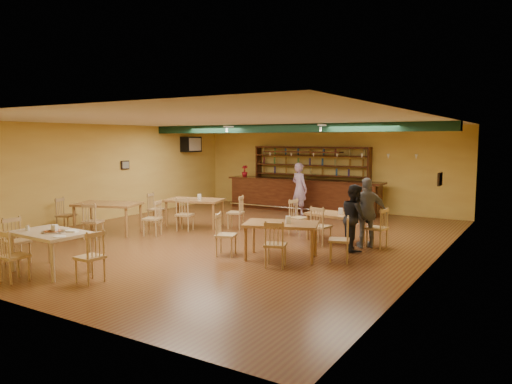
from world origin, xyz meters
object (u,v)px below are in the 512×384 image
Objects in this scene: dining_table_c at (108,218)px; bar_counter at (302,195)px; near_table at (51,252)px; dining_table_b at (335,227)px; dining_table_d at (281,241)px; patron_right_a at (355,218)px; dining_table_a at (195,213)px; patron_bar at (299,189)px.

bar_counter is at bearing 48.74° from dining_table_c.
bar_counter is 9.73m from near_table.
dining_table_b is at bearing 60.33° from near_table.
dining_table_d is 1.91m from patron_right_a.
dining_table_c is at bearing -111.95° from bar_counter.
dining_table_a is at bearing 39.26° from dining_table_c.
dining_table_d is at bearing 47.65° from near_table.
patron_bar is at bearing 93.46° from dining_table_d.
near_table is (0.77, -5.31, -0.01)m from dining_table_a.
dining_table_a is 1.04× the size of dining_table_d.
near_table is 6.45m from patron_right_a.
near_table is at bearing -113.21° from dining_table_b.
dining_table_d is at bearing -18.78° from dining_table_c.
near_table is (-3.24, -3.25, 0.01)m from dining_table_d.
patron_right_a reaches higher than dining_table_d.
dining_table_a is 1.05× the size of patron_right_a.
patron_right_a reaches higher than bar_counter.
dining_table_a is at bearing 85.44° from patron_bar.
near_table is 0.96× the size of patron_right_a.
dining_table_c is 6.40m from patron_bar.
patron_bar is at bearing -70.74° from bar_counter.
patron_bar reaches higher than dining_table_a.
dining_table_c is at bearing 82.73° from patron_bar.
patron_bar reaches higher than dining_table_b.
near_table is at bearing 104.35° from patron_bar.
near_table is 0.83× the size of patron_bar.
patron_right_a is (3.46, -4.10, -0.12)m from patron_bar.
dining_table_c is 0.94× the size of patron_bar.
patron_right_a is at bearing 150.00° from patron_bar.
dining_table_d is 1.01× the size of patron_right_a.
near_table is (-0.57, -9.71, -0.17)m from bar_counter.
bar_counter reaches higher than near_table.
dining_table_a is 5.12m from patron_right_a.
bar_counter is at bearing 89.22° from near_table.
bar_counter is 3.29× the size of patron_bar.
patron_right_a reaches higher than dining_table_c.
near_table is (2.05, -3.20, -0.02)m from dining_table_c.
near_table reaches higher than dining_table_b.
near_table is at bearing -93.35° from bar_counter.
dining_table_d is 4.59m from near_table.
dining_table_a is 4.51m from dining_table_d.
bar_counter reaches higher than dining_table_d.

